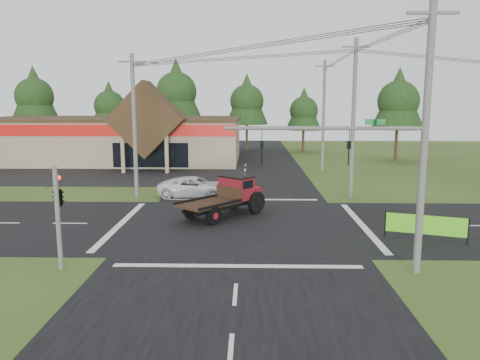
{
  "coord_description": "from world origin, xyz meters",
  "views": [
    {
      "loc": [
        0.54,
        -26.32,
        7.03
      ],
      "look_at": [
        -0.11,
        2.59,
        2.2
      ],
      "focal_mm": 35.0,
      "sensor_mm": 36.0,
      "label": 1
    }
  ],
  "objects": [
    {
      "name": "antique_flatbed_truck",
      "position": [
        -1.13,
        1.88,
        1.24
      ],
      "size": [
        5.65,
        5.95,
        2.49
      ],
      "primitive_type": null,
      "rotation": [
        0.0,
        0.0,
        -0.73
      ],
      "color": "#590C14",
      "rests_on": "ground"
    },
    {
      "name": "roadside_banner",
      "position": [
        9.51,
        -2.97,
        0.69
      ],
      "size": [
        3.87,
        1.44,
        1.38
      ],
      "primitive_type": null,
      "rotation": [
        0.0,
        0.0,
        -0.33
      ],
      "color": "#51C71A",
      "rests_on": "ground"
    },
    {
      "name": "utility_pole_nw",
      "position": [
        -8.0,
        8.0,
        5.39
      ],
      "size": [
        2.0,
        0.3,
        10.5
      ],
      "color": "#595651",
      "rests_on": "ground"
    },
    {
      "name": "road_ew",
      "position": [
        0.0,
        0.0,
        0.01
      ],
      "size": [
        120.0,
        12.0,
        0.02
      ],
      "primitive_type": "cube",
      "color": "black",
      "rests_on": "ground"
    },
    {
      "name": "ground",
      "position": [
        0.0,
        0.0,
        0.0
      ],
      "size": [
        120.0,
        120.0,
        0.0
      ],
      "primitive_type": "plane",
      "color": "#364C1B",
      "rests_on": "ground"
    },
    {
      "name": "traffic_signal_mast",
      "position": [
        5.82,
        -7.5,
        4.43
      ],
      "size": [
        8.12,
        0.24,
        7.0
      ],
      "color": "#595651",
      "rests_on": "ground"
    },
    {
      "name": "road_ns",
      "position": [
        0.0,
        0.0,
        0.01
      ],
      "size": [
        12.0,
        120.0,
        0.02
      ],
      "primitive_type": "cube",
      "color": "black",
      "rests_on": "ground"
    },
    {
      "name": "utility_pole_ne",
      "position": [
        8.0,
        8.0,
        5.89
      ],
      "size": [
        2.0,
        0.3,
        11.5
      ],
      "color": "#595651",
      "rests_on": "ground"
    },
    {
      "name": "utility_pole_n",
      "position": [
        8.0,
        22.0,
        5.74
      ],
      "size": [
        2.0,
        0.3,
        11.2
      ],
      "color": "#595651",
      "rests_on": "ground"
    },
    {
      "name": "white_pickup",
      "position": [
        -3.57,
        7.9,
        0.76
      ],
      "size": [
        5.67,
        3.0,
        1.52
      ],
      "primitive_type": "imported",
      "rotation": [
        0.0,
        0.0,
        1.48
      ],
      "color": "white",
      "rests_on": "ground"
    },
    {
      "name": "tree_row_d",
      "position": [
        0.0,
        42.0,
        7.38
      ],
      "size": [
        6.16,
        6.16,
        11.11
      ],
      "color": "#332316",
      "rests_on": "ground"
    },
    {
      "name": "traffic_signal_corner",
      "position": [
        -7.5,
        -7.32,
        3.52
      ],
      "size": [
        0.53,
        2.48,
        4.4
      ],
      "color": "#595651",
      "rests_on": "ground"
    },
    {
      "name": "tree_row_c",
      "position": [
        -10.0,
        41.0,
        8.72
      ],
      "size": [
        7.28,
        7.28,
        13.13
      ],
      "color": "#332316",
      "rests_on": "ground"
    },
    {
      "name": "tree_row_b",
      "position": [
        -20.0,
        42.0,
        6.7
      ],
      "size": [
        5.6,
        5.6,
        10.1
      ],
      "color": "#332316",
      "rests_on": "ground"
    },
    {
      "name": "tree_side_ne",
      "position": [
        18.0,
        30.0,
        7.38
      ],
      "size": [
        6.16,
        6.16,
        11.11
      ],
      "color": "#332316",
      "rests_on": "ground"
    },
    {
      "name": "parking_apron",
      "position": [
        -14.0,
        19.0,
        0.01
      ],
      "size": [
        28.0,
        14.0,
        0.02
      ],
      "primitive_type": "cube",
      "color": "black",
      "rests_on": "ground"
    },
    {
      "name": "cvs_building",
      "position": [
        -15.7,
        29.57,
        2.78
      ],
      "size": [
        30.4,
        18.2,
        9.19
      ],
      "color": "#9D886A",
      "rests_on": "ground"
    },
    {
      "name": "utility_pole_nr",
      "position": [
        7.5,
        -7.5,
        5.64
      ],
      "size": [
        2.0,
        0.3,
        11.0
      ],
      "color": "#595651",
      "rests_on": "ground"
    },
    {
      "name": "tree_row_a",
      "position": [
        -30.0,
        40.0,
        8.05
      ],
      "size": [
        6.72,
        6.72,
        12.12
      ],
      "color": "#332316",
      "rests_on": "ground"
    },
    {
      "name": "tree_row_e",
      "position": [
        8.0,
        40.0,
        6.03
      ],
      "size": [
        5.04,
        5.04,
        9.09
      ],
      "color": "#332316",
      "rests_on": "ground"
    }
  ]
}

